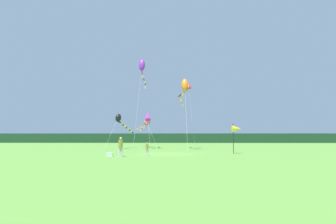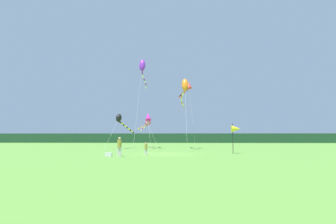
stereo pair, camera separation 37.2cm
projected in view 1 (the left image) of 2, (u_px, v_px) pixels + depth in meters
name	position (u px, v px, depth m)	size (l,w,h in m)	color
ground_plane	(166.00, 154.00, 25.40)	(120.00, 120.00, 0.00)	#5B9338
distant_treeline	(172.00, 138.00, 70.30)	(108.00, 3.20, 2.52)	#1E4228
person_adult	(121.00, 146.00, 22.07)	(0.36, 0.36, 1.66)	silver
person_child	(147.00, 148.00, 23.46)	(0.26, 0.26, 1.17)	silver
cooler_box	(110.00, 154.00, 22.19)	(0.56, 0.32, 0.33)	silver
banner_flag_pole	(236.00, 129.00, 25.94)	(0.90, 0.70, 3.02)	black
kite_rainbow	(146.00, 122.00, 41.71)	(4.06, 6.81, 4.95)	#B2B2B2
kite_red	(187.00, 87.00, 37.26)	(2.23, 4.91, 9.57)	#B2B2B2
kite_purple	(142.00, 68.00, 36.07)	(0.91, 10.88, 12.41)	#B2B2B2
kite_orange	(184.00, 88.00, 34.27)	(1.00, 11.35, 9.35)	#B2B2B2
kite_black	(120.00, 120.00, 36.82)	(2.34, 8.99, 5.06)	#B2B2B2
kite_magenta	(147.00, 119.00, 37.71)	(2.67, 8.75, 5.33)	#B2B2B2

